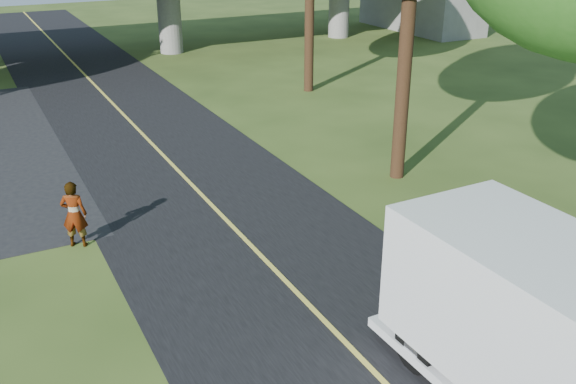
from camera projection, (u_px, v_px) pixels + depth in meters
road at (207, 201)px, 19.11m from camera, size 7.00×90.00×0.02m
lane_line at (207, 200)px, 19.11m from camera, size 0.12×90.00×0.01m
step_van at (573, 346)px, 10.03m from camera, size 2.78×7.26×3.03m
pedestrian at (74, 214)px, 16.20m from camera, size 0.77×0.67×1.78m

